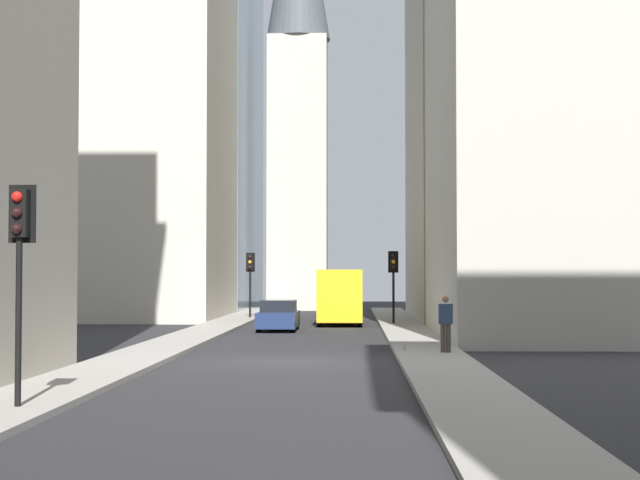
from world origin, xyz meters
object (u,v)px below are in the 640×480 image
at_px(traffic_light_midblock, 250,270).
at_px(traffic_light_far_junction, 393,270).
at_px(sedan_navy, 278,316).
at_px(discarded_bottle, 405,347).
at_px(pedestrian, 446,321).
at_px(traffic_light_foreground, 19,243).
at_px(delivery_truck, 340,296).

relative_size(traffic_light_midblock, traffic_light_far_junction, 1.02).
distance_m(sedan_navy, traffic_light_far_junction, 7.49).
relative_size(sedan_navy, discarded_bottle, 15.93).
height_order(pedestrian, discarded_bottle, pedestrian).
height_order(traffic_light_foreground, traffic_light_midblock, traffic_light_foreground).
bearing_deg(pedestrian, traffic_light_far_junction, 2.63).
relative_size(sedan_navy, traffic_light_far_junction, 1.18).
height_order(traffic_light_far_junction, discarded_bottle, traffic_light_far_junction).
xyz_separation_m(traffic_light_midblock, discarded_bottle, (-25.00, -7.60, -2.63)).
height_order(traffic_light_foreground, pedestrian, traffic_light_foreground).
xyz_separation_m(traffic_light_midblock, pedestrian, (-25.72, -8.86, -1.75)).
height_order(traffic_light_foreground, traffic_light_far_junction, traffic_light_foreground).
height_order(traffic_light_midblock, traffic_light_far_junction, traffic_light_midblock).
bearing_deg(pedestrian, traffic_light_midblock, 19.01).
relative_size(traffic_light_foreground, traffic_light_midblock, 1.11).
relative_size(delivery_truck, traffic_light_far_junction, 1.77).
bearing_deg(delivery_truck, pedestrian, -169.96).
xyz_separation_m(sedan_navy, traffic_light_midblock, (11.14, 2.46, 2.21)).
distance_m(traffic_light_foreground, pedestrian, 16.32).
height_order(sedan_navy, traffic_light_far_junction, traffic_light_far_junction).
bearing_deg(traffic_light_foreground, pedestrian, -34.53).
xyz_separation_m(sedan_navy, traffic_light_far_junction, (4.59, -5.51, 2.16)).
height_order(sedan_navy, discarded_bottle, sedan_navy).
relative_size(traffic_light_far_junction, discarded_bottle, 13.55).
bearing_deg(traffic_light_midblock, discarded_bottle, -163.09).
distance_m(pedestrian, discarded_bottle, 1.69).
bearing_deg(delivery_truck, traffic_light_foreground, 170.58).
bearing_deg(pedestrian, traffic_light_foreground, 145.47).
height_order(delivery_truck, traffic_light_foreground, traffic_light_foreground).
bearing_deg(pedestrian, sedan_navy, 23.69).
distance_m(sedan_navy, traffic_light_foreground, 28.16).
distance_m(traffic_light_midblock, pedestrian, 27.25).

